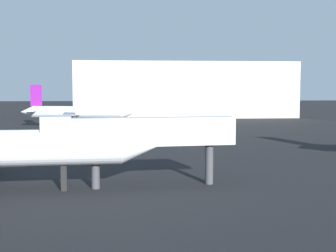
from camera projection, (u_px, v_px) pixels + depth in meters
airplane_far_left at (76, 112)px, 99.73m from camera, size 25.51×18.36×9.15m
jet_bridge at (130, 133)px, 39.01m from camera, size 16.37×3.82×6.09m
terminal_building at (184, 90)px, 138.60m from camera, size 62.85×22.50×15.83m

